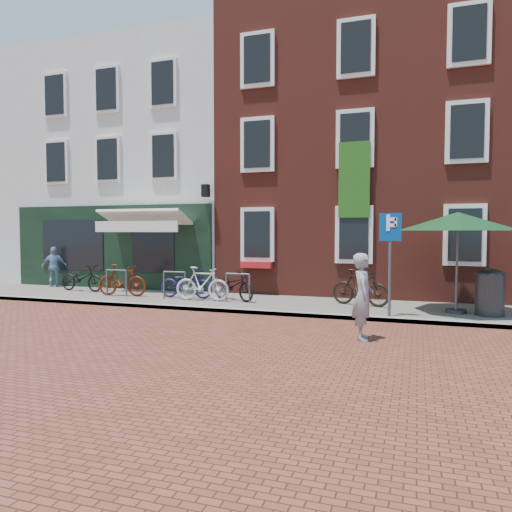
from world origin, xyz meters
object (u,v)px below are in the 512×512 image
(woman, at_px, (363,297))
(bicycle_0, at_px, (82,278))
(bicycle_1, at_px, (122,280))
(parking_sign, at_px, (390,246))
(cafe_person, at_px, (54,267))
(litter_bin, at_px, (490,290))
(bicycle_5, at_px, (360,288))
(bicycle_4, at_px, (233,285))
(bicycle_3, at_px, (202,284))
(parasol, at_px, (458,218))
(bicycle_2, at_px, (186,283))

(woman, xyz_separation_m, bicycle_0, (-9.64, 3.84, -0.30))
(bicycle_0, xyz_separation_m, bicycle_1, (2.00, -0.62, 0.05))
(parking_sign, xyz_separation_m, bicycle_1, (-8.02, 1.02, -1.18))
(cafe_person, height_order, bicycle_1, cafe_person)
(litter_bin, xyz_separation_m, bicycle_5, (-3.09, 0.55, -0.13))
(bicycle_0, distance_m, bicycle_4, 5.59)
(bicycle_1, relative_size, bicycle_3, 1.00)
(parasol, xyz_separation_m, cafe_person, (-13.30, 1.30, -1.61))
(bicycle_1, relative_size, bicycle_5, 1.00)
(parasol, height_order, bicycle_0, parasol)
(bicycle_3, bearing_deg, parking_sign, -102.59)
(bicycle_0, relative_size, bicycle_4, 1.00)
(parasol, xyz_separation_m, bicycle_3, (-6.78, -0.14, -1.84))
(bicycle_1, distance_m, bicycle_3, 2.77)
(bicycle_0, bearing_deg, litter_bin, -90.37)
(woman, relative_size, bicycle_0, 1.01)
(litter_bin, height_order, bicycle_5, litter_bin)
(parasol, relative_size, cafe_person, 1.94)
(parking_sign, distance_m, bicycle_5, 2.04)
(bicycle_2, height_order, bicycle_5, bicycle_5)
(bicycle_2, bearing_deg, bicycle_5, -89.44)
(parking_sign, relative_size, bicycle_1, 1.49)
(parasol, distance_m, bicycle_2, 7.72)
(cafe_person, xyz_separation_m, bicycle_2, (5.82, -1.07, -0.28))
(cafe_person, bearing_deg, bicycle_1, 120.49)
(bicycle_0, distance_m, bicycle_3, 4.82)
(litter_bin, xyz_separation_m, bicycle_2, (-8.21, 0.39, -0.17))
(woman, bearing_deg, parking_sign, -20.21)
(bicycle_1, xyz_separation_m, bicycle_4, (3.58, 0.27, -0.05))
(woman, bearing_deg, bicycle_4, 38.82)
(bicycle_4, bearing_deg, bicycle_5, -60.73)
(bicycle_0, relative_size, bicycle_2, 1.00)
(woman, bearing_deg, bicycle_5, -3.33)
(litter_bin, xyz_separation_m, bicycle_1, (-10.27, 0.13, -0.13))
(parasol, height_order, woman, parasol)
(parking_sign, distance_m, bicycle_1, 8.17)
(litter_bin, height_order, parking_sign, parking_sign)
(parasol, distance_m, bicycle_4, 6.26)
(woman, xyz_separation_m, bicycle_4, (-4.06, 3.50, -0.30))
(litter_bin, relative_size, parking_sign, 0.49)
(bicycle_5, bearing_deg, woman, -156.87)
(bicycle_1, bearing_deg, parasol, -94.19)
(cafe_person, bearing_deg, parasol, 134.49)
(parasol, xyz_separation_m, bicycle_0, (-11.54, 0.58, -1.89))
(bicycle_2, relative_size, bicycle_3, 1.03)
(parking_sign, bearing_deg, parasol, 34.78)
(woman, height_order, bicycle_3, woman)
(bicycle_2, xyz_separation_m, bicycle_4, (1.52, 0.00, 0.00))
(bicycle_0, bearing_deg, bicycle_5, -88.13)
(woman, distance_m, bicycle_4, 5.37)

